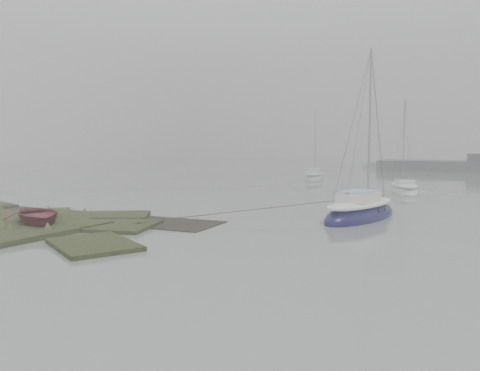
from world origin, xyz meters
name	(u,v)px	position (x,y,z in m)	size (l,w,h in m)	color
ground	(344,185)	(0.00, 30.00, 0.00)	(160.00, 160.00, 0.00)	slate
sailboat_main	(360,213)	(6.89, 10.61, 0.28)	(3.06, 6.62, 8.99)	#0D0C3A
sailboat_white	(404,190)	(6.35, 24.36, 0.24)	(3.52, 5.70, 7.65)	white
sailboat_far_a	(314,178)	(-4.55, 34.17, 0.25)	(3.32, 5.93, 7.96)	#B5BCC1
sailboat_far_c	(372,167)	(-5.99, 63.74, 0.20)	(4.55, 4.11, 6.54)	#ADB1B6
dinghy	(38,215)	(-4.54, 1.00, 0.57)	(2.43, 3.41, 0.71)	maroon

